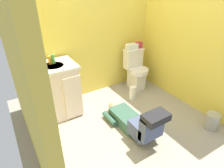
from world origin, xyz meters
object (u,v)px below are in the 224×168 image
(bottle_clear, at_px, (44,60))
(faucet, at_px, (50,58))
(tissue_box, at_px, (132,47))
(bottle_amber, at_px, (50,60))
(trash_can, at_px, (212,121))
(vanity_cabinet, at_px, (57,90))
(bottle_green, at_px, (53,59))
(toilet, at_px, (136,70))
(soap_dispenser, at_px, (36,60))
(person_plumber, at_px, (134,121))
(toiletry_bag, at_px, (138,45))
(paper_towel_roll, at_px, (133,93))

(bottle_clear, bearing_deg, faucet, 43.90)
(tissue_box, bearing_deg, bottle_amber, -176.79)
(faucet, relative_size, trash_can, 0.42)
(trash_can, bearing_deg, vanity_cabinet, 139.07)
(bottle_green, height_order, trash_can, bottle_green)
(toilet, relative_size, soap_dispenser, 4.52)
(bottle_amber, bearing_deg, person_plumber, -52.91)
(faucet, distance_m, bottle_amber, 0.09)
(tissue_box, height_order, soap_dispenser, soap_dispenser)
(toiletry_bag, height_order, bottle_amber, bottle_amber)
(vanity_cabinet, bearing_deg, bottle_green, 67.92)
(soap_dispenser, bearing_deg, bottle_amber, -22.14)
(tissue_box, bearing_deg, faucet, 179.80)
(bottle_clear, relative_size, paper_towel_roll, 0.67)
(person_plumber, height_order, bottle_clear, bottle_clear)
(soap_dispenser, bearing_deg, paper_towel_roll, -15.68)
(paper_towel_roll, bearing_deg, bottle_clear, 166.02)
(vanity_cabinet, bearing_deg, trash_can, -40.93)
(vanity_cabinet, distance_m, soap_dispenser, 0.52)
(faucet, bearing_deg, bottle_amber, -103.25)
(soap_dispenser, bearing_deg, bottle_clear, -35.26)
(paper_towel_roll, bearing_deg, trash_can, -68.35)
(soap_dispenser, distance_m, bottle_clear, 0.12)
(toilet, height_order, bottle_green, bottle_green)
(tissue_box, relative_size, bottle_clear, 1.37)
(person_plumber, distance_m, paper_towel_roll, 0.83)
(toilet, relative_size, toiletry_bag, 6.05)
(vanity_cabinet, relative_size, bottle_clear, 5.12)
(soap_dispenser, height_order, bottle_green, soap_dispenser)
(bottle_clear, bearing_deg, toilet, -0.24)
(soap_dispenser, xyz_separation_m, bottle_clear, (0.10, -0.07, 0.01))
(toiletry_bag, xyz_separation_m, paper_towel_roll, (-0.40, -0.41, -0.69))
(person_plumber, bearing_deg, bottle_clear, 129.64)
(faucet, bearing_deg, bottle_clear, -136.10)
(tissue_box, distance_m, soap_dispenser, 1.66)
(soap_dispenser, xyz_separation_m, bottle_green, (0.22, -0.07, -0.00))
(faucet, distance_m, trash_can, 2.45)
(faucet, distance_m, person_plumber, 1.48)
(bottle_amber, relative_size, trash_can, 0.49)
(vanity_cabinet, bearing_deg, toilet, 1.91)
(tissue_box, xyz_separation_m, paper_towel_roll, (-0.25, -0.41, -0.68))
(toilet, relative_size, person_plumber, 0.70)
(vanity_cabinet, distance_m, faucet, 0.47)
(bottle_amber, bearing_deg, tissue_box, 3.21)
(faucet, bearing_deg, person_plumber, -55.99)
(toiletry_bag, xyz_separation_m, bottle_green, (-1.60, -0.08, 0.08))
(tissue_box, distance_m, bottle_amber, 1.50)
(toilet, distance_m, toiletry_bag, 0.46)
(vanity_cabinet, relative_size, tissue_box, 3.73)
(toilet, xyz_separation_m, bottle_clear, (-1.61, 0.01, 0.53))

